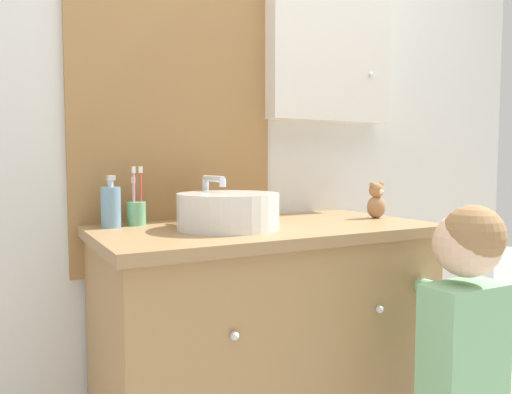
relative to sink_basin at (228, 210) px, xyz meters
name	(u,v)px	position (x,y,z in m)	size (l,w,h in m)	color
wall_back	(230,112)	(0.17, 0.34, 0.34)	(3.20, 0.18, 2.50)	silver
vanity_counter	(264,352)	(0.14, 0.02, -0.50)	(1.11, 0.60, 0.88)	#A37A4C
sink_basin	(228,210)	(0.00, 0.00, 0.00)	(0.33, 0.37, 0.17)	silver
toothbrush_holder	(136,211)	(-0.24, 0.22, -0.01)	(0.06, 0.06, 0.20)	#66B27F
soap_dispenser	(111,206)	(-0.32, 0.20, 0.01)	(0.06, 0.06, 0.17)	#6B93B2
child_figure	(464,346)	(0.49, -0.51, -0.36)	(0.24, 0.48, 0.98)	slate
teddy_bear	(376,201)	(0.61, 0.00, 0.01)	(0.08, 0.06, 0.14)	#9E7047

